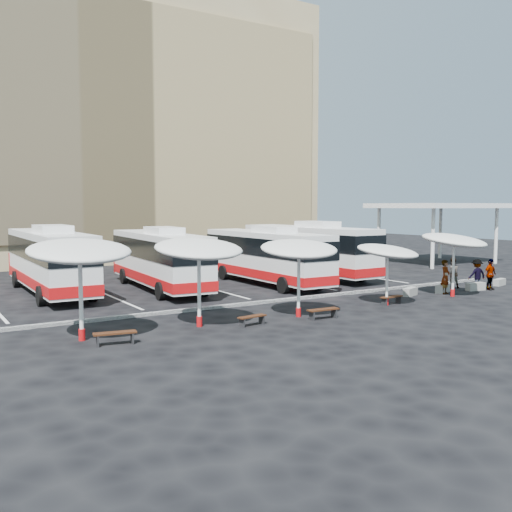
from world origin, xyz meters
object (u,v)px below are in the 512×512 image
bus_0 (49,258)px  conc_bench_0 (410,292)px  bus_3 (308,248)px  passenger_2 (490,274)px  sunshade_4 (454,241)px  passenger_0 (445,277)px  passenger_3 (477,274)px  sunshade_3 (388,252)px  sunshade_0 (80,251)px  bus_2 (265,254)px  wood_bench_0 (115,335)px  wood_bench_3 (392,298)px  conc_bench_3 (499,282)px  passenger_1 (453,273)px  sunshade_2 (299,249)px  conc_bench_1 (443,289)px  wood_bench_2 (323,311)px  sunshade_1 (199,249)px  bus_1 (159,257)px  conc_bench_2 (475,287)px  wood_bench_1 (252,318)px

bus_0 → conc_bench_0: (16.76, -11.47, -1.78)m
bus_3 → passenger_2: 12.15m
bus_3 → sunshade_4: bearing=-84.7°
passenger_0 → passenger_3: (3.08, 0.21, -0.06)m
sunshade_3 → sunshade_0: bearing=178.2°
bus_2 → passenger_2: bearing=-42.2°
wood_bench_0 → wood_bench_3: 14.60m
bus_2 → conc_bench_3: 14.78m
passenger_1 → passenger_3: passenger_1 is taller
conc_bench_3 → sunshade_2: bearing=-174.8°
conc_bench_0 → conc_bench_1: bearing=-5.9°
passenger_0 → passenger_3: 3.09m
wood_bench_2 → wood_bench_3: size_ratio=1.08×
bus_2 → sunshade_1: bearing=-134.0°
conc_bench_1 → passenger_2: 3.40m
sunshade_3 → conc_bench_1: size_ratio=3.09×
bus_1 → conc_bench_1: 16.68m
bus_1 → wood_bench_3: size_ratio=8.55×
passenger_3 → conc_bench_1: bearing=10.7°
conc_bench_1 → conc_bench_2: conc_bench_1 is taller
bus_3 → conc_bench_2: (4.38, -10.57, -1.78)m
passenger_1 → passenger_3: 1.37m
sunshade_0 → conc_bench_2: bearing=0.9°
wood_bench_3 → passenger_1: bearing=16.6°
sunshade_0 → conc_bench_3: sunshade_0 is taller
sunshade_1 → passenger_3: bearing=2.3°
wood_bench_3 → conc_bench_0: 3.32m
bus_2 → sunshade_0: bearing=-145.8°
sunshade_0 → sunshade_2: (9.49, -0.57, -0.26)m
bus_2 → bus_0: bearing=166.3°
bus_2 → wood_bench_0: (-13.28, -10.59, -1.54)m
sunshade_4 → wood_bench_0: size_ratio=2.78×
sunshade_3 → sunshade_2: bearing=-179.1°
bus_1 → conc_bench_3: bearing=-23.8°
sunshade_3 → conc_bench_1: (5.72, 1.28, -2.47)m
bus_3 → wood_bench_3: bus_3 is taller
bus_1 → wood_bench_0: 13.92m
wood_bench_1 → passenger_1: (16.00, 2.79, 0.61)m
bus_0 → sunshade_0: bearing=-96.5°
wood_bench_2 → sunshade_1: bearing=164.3°
sunshade_2 → conc_bench_0: size_ratio=3.68×
conc_bench_0 → wood_bench_0: bearing=-172.4°
bus_1 → wood_bench_3: (7.89, -11.26, -1.59)m
conc_bench_1 → passenger_3: size_ratio=0.70×
bus_3 → conc_bench_1: bearing=-80.4°
bus_1 → passenger_0: 16.65m
sunshade_2 → sunshade_0: bearing=176.6°
conc_bench_0 → conc_bench_2: bearing=-7.9°
bus_0 → sunshade_4: (18.52, -12.92, 1.07)m
passenger_2 → passenger_3: (-0.40, 0.62, -0.02)m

